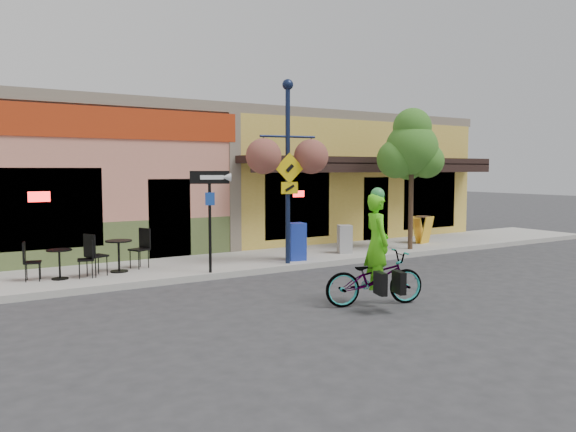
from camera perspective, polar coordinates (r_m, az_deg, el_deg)
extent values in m
plane|color=#2D2D30|center=(14.31, 4.45, -5.56)|extent=(90.00, 90.00, 0.00)
cube|color=#9E9B93|center=(15.92, 0.15, -4.23)|extent=(24.00, 3.00, 0.15)
cube|color=#A8A59E|center=(14.73, 3.17, -4.96)|extent=(24.00, 0.12, 0.15)
imported|color=maroon|center=(10.74, 8.78, -6.28)|extent=(2.06, 1.21, 1.02)
imported|color=#53DC17|center=(10.70, 9.01, -4.04)|extent=(0.62, 0.78, 1.86)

